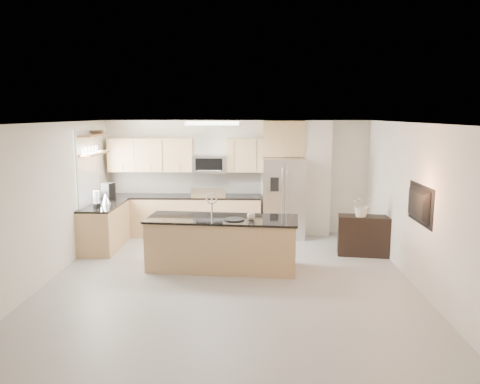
{
  "coord_description": "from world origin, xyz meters",
  "views": [
    {
      "loc": [
        0.39,
        -7.43,
        2.74
      ],
      "look_at": [
        0.13,
        1.3,
        1.28
      ],
      "focal_mm": 35.0,
      "sensor_mm": 36.0,
      "label": 1
    }
  ],
  "objects_px": {
    "kettle": "(106,199)",
    "television": "(415,204)",
    "coffee_maker": "(108,192)",
    "microwave": "(210,164)",
    "island": "(222,243)",
    "flower_vase": "(362,199)",
    "blender": "(97,201)",
    "credenza": "(363,236)",
    "cup": "(251,216)",
    "refrigerator": "(283,198)",
    "platter": "(234,219)",
    "bowl": "(97,131)",
    "range": "(210,215)"
  },
  "relations": [
    {
      "from": "microwave",
      "to": "blender",
      "type": "relative_size",
      "value": 2.2
    },
    {
      "from": "kettle",
      "to": "television",
      "type": "bearing_deg",
      "value": -20.53
    },
    {
      "from": "island",
      "to": "credenza",
      "type": "bearing_deg",
      "value": 22.82
    },
    {
      "from": "island",
      "to": "coffee_maker",
      "type": "height_order",
      "value": "island"
    },
    {
      "from": "microwave",
      "to": "island",
      "type": "height_order",
      "value": "microwave"
    },
    {
      "from": "refrigerator",
      "to": "credenza",
      "type": "xyz_separation_m",
      "value": [
        1.48,
        -1.37,
        -0.5
      ]
    },
    {
      "from": "range",
      "to": "platter",
      "type": "xyz_separation_m",
      "value": [
        0.66,
        -2.44,
        0.46
      ]
    },
    {
      "from": "blender",
      "to": "bowl",
      "type": "height_order",
      "value": "bowl"
    },
    {
      "from": "microwave",
      "to": "cup",
      "type": "bearing_deg",
      "value": -69.38
    },
    {
      "from": "range",
      "to": "cup",
      "type": "relative_size",
      "value": 8.15
    },
    {
      "from": "cup",
      "to": "coffee_maker",
      "type": "distance_m",
      "value": 3.52
    },
    {
      "from": "range",
      "to": "kettle",
      "type": "bearing_deg",
      "value": -152.64
    },
    {
      "from": "refrigerator",
      "to": "cup",
      "type": "distance_m",
      "value": 2.46
    },
    {
      "from": "blender",
      "to": "television",
      "type": "xyz_separation_m",
      "value": [
        5.58,
        -1.65,
        0.28
      ]
    },
    {
      "from": "cup",
      "to": "bowl",
      "type": "height_order",
      "value": "bowl"
    },
    {
      "from": "credenza",
      "to": "coffee_maker",
      "type": "distance_m",
      "value": 5.34
    },
    {
      "from": "range",
      "to": "flower_vase",
      "type": "height_order",
      "value": "flower_vase"
    },
    {
      "from": "microwave",
      "to": "blender",
      "type": "distance_m",
      "value": 2.67
    },
    {
      "from": "platter",
      "to": "coffee_maker",
      "type": "distance_m",
      "value": 3.29
    },
    {
      "from": "blender",
      "to": "bowl",
      "type": "relative_size",
      "value": 0.84
    },
    {
      "from": "platter",
      "to": "bowl",
      "type": "bearing_deg",
      "value": 149.3
    },
    {
      "from": "cup",
      "to": "bowl",
      "type": "relative_size",
      "value": 0.34
    },
    {
      "from": "island",
      "to": "bowl",
      "type": "xyz_separation_m",
      "value": [
        -2.69,
        1.57,
        1.92
      ]
    },
    {
      "from": "flower_vase",
      "to": "microwave",
      "type": "bearing_deg",
      "value": 152.58
    },
    {
      "from": "kettle",
      "to": "flower_vase",
      "type": "xyz_separation_m",
      "value": [
        5.1,
        -0.42,
        0.09
      ]
    },
    {
      "from": "refrigerator",
      "to": "island",
      "type": "height_order",
      "value": "refrigerator"
    },
    {
      "from": "platter",
      "to": "television",
      "type": "distance_m",
      "value": 2.96
    },
    {
      "from": "microwave",
      "to": "flower_vase",
      "type": "relative_size",
      "value": 1.11
    },
    {
      "from": "microwave",
      "to": "bowl",
      "type": "height_order",
      "value": "bowl"
    },
    {
      "from": "refrigerator",
      "to": "credenza",
      "type": "distance_m",
      "value": 2.08
    },
    {
      "from": "island",
      "to": "kettle",
      "type": "height_order",
      "value": "island"
    },
    {
      "from": "coffee_maker",
      "to": "television",
      "type": "distance_m",
      "value": 6.13
    },
    {
      "from": "credenza",
      "to": "cup",
      "type": "relative_size",
      "value": 6.99
    },
    {
      "from": "credenza",
      "to": "blender",
      "type": "height_order",
      "value": "blender"
    },
    {
      "from": "cup",
      "to": "bowl",
      "type": "bearing_deg",
      "value": 152.12
    },
    {
      "from": "television",
      "to": "coffee_maker",
      "type": "bearing_deg",
      "value": 66.16
    },
    {
      "from": "coffee_maker",
      "to": "kettle",
      "type": "bearing_deg",
      "value": -80.18
    },
    {
      "from": "range",
      "to": "coffee_maker",
      "type": "distance_m",
      "value": 2.28
    },
    {
      "from": "cup",
      "to": "television",
      "type": "bearing_deg",
      "value": -15.72
    },
    {
      "from": "credenza",
      "to": "television",
      "type": "height_order",
      "value": "television"
    },
    {
      "from": "microwave",
      "to": "flower_vase",
      "type": "bearing_deg",
      "value": -27.42
    },
    {
      "from": "blender",
      "to": "kettle",
      "type": "xyz_separation_m",
      "value": [
        0.05,
        0.42,
        -0.04
      ]
    },
    {
      "from": "credenza",
      "to": "blender",
      "type": "bearing_deg",
      "value": -171.72
    },
    {
      "from": "kettle",
      "to": "coffee_maker",
      "type": "height_order",
      "value": "coffee_maker"
    },
    {
      "from": "television",
      "to": "blender",
      "type": "bearing_deg",
      "value": 73.51
    },
    {
      "from": "kettle",
      "to": "coffee_maker",
      "type": "xyz_separation_m",
      "value": [
        -0.07,
        0.4,
        0.07
      ]
    },
    {
      "from": "credenza",
      "to": "coffee_maker",
      "type": "xyz_separation_m",
      "value": [
        -5.24,
        0.77,
        0.71
      ]
    },
    {
      "from": "coffee_maker",
      "to": "island",
      "type": "bearing_deg",
      "value": -32.79
    },
    {
      "from": "platter",
      "to": "flower_vase",
      "type": "distance_m",
      "value": 2.61
    },
    {
      "from": "cup",
      "to": "refrigerator",
      "type": "bearing_deg",
      "value": 73.22
    }
  ]
}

